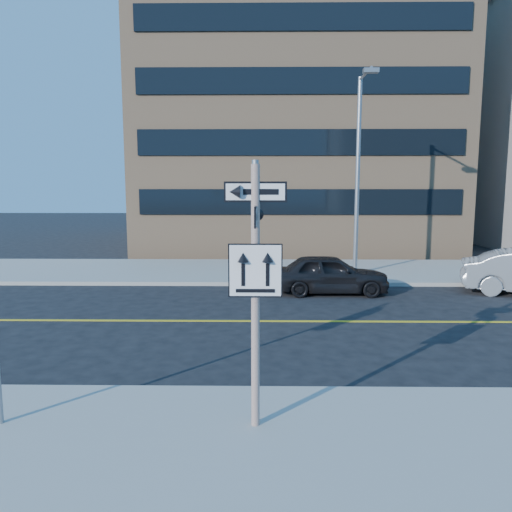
{
  "coord_description": "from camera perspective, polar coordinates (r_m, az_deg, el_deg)",
  "views": [
    {
      "loc": [
        0.11,
        -9.82,
        3.84
      ],
      "look_at": [
        -0.08,
        4.0,
        1.88
      ],
      "focal_mm": 35.0,
      "sensor_mm": 36.0,
      "label": 1
    }
  ],
  "objects": [
    {
      "name": "ground",
      "position": [
        10.55,
        0.15,
        -13.29
      ],
      "size": [
        120.0,
        120.0,
        0.0
      ],
      "primitive_type": "plane",
      "color": "black",
      "rests_on": "ground"
    },
    {
      "name": "sign_pole",
      "position": [
        7.44,
        -0.07,
        -2.82
      ],
      "size": [
        0.92,
        0.92,
        4.06
      ],
      "color": "silver",
      "rests_on": "near_sidewalk"
    },
    {
      "name": "parked_car_a",
      "position": [
        18.01,
        8.42,
        -2.04
      ],
      "size": [
        1.67,
        4.15,
        1.41
      ],
      "primitive_type": "imported",
      "rotation": [
        0.0,
        0.0,
        1.57
      ],
      "color": "black",
      "rests_on": "ground"
    },
    {
      "name": "streetlight_a",
      "position": [
        20.96,
        11.7,
        10.41
      ],
      "size": [
        0.55,
        2.25,
        8.0
      ],
      "color": "gray",
      "rests_on": "far_sidewalk"
    },
    {
      "name": "building_brick",
      "position": [
        35.25,
        4.04,
        16.47
      ],
      "size": [
        18.0,
        18.0,
        18.0
      ],
      "primitive_type": "cube",
      "color": "tan",
      "rests_on": "ground"
    }
  ]
}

